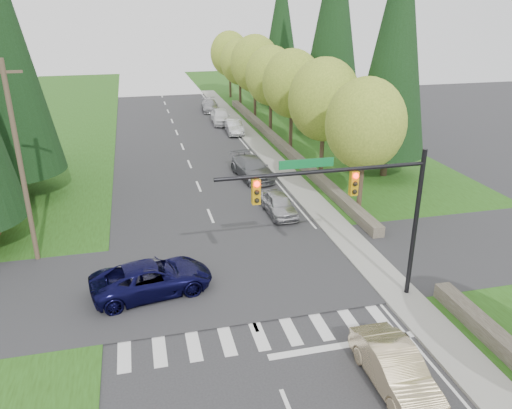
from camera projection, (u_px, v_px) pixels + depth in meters
name	position (u px, v px, depth m)	size (l,w,h in m)	color
ground	(282.00, 392.00, 16.91)	(120.00, 120.00, 0.00)	#28282B
grass_east	(371.00, 176.00, 37.77)	(14.00, 110.00, 0.06)	#234512
cross_street	(235.00, 276.00, 24.11)	(120.00, 8.00, 0.10)	#28282B
sidewalk_east	(286.00, 174.00, 38.21)	(1.80, 80.00, 0.13)	gray
curb_east	(276.00, 175.00, 38.02)	(0.20, 80.00, 0.13)	gray
stone_wall_north	(279.00, 143.00, 45.68)	(0.70, 40.00, 0.70)	#4C4438
traffic_signal	(357.00, 197.00, 20.05)	(8.70, 0.37, 6.80)	black
utility_pole	(20.00, 164.00, 23.68)	(1.60, 0.24, 10.00)	#473828
decid_tree_0	(365.00, 124.00, 29.44)	(4.80, 4.80, 8.37)	#38281C
decid_tree_1	(324.00, 100.00, 35.69)	(5.20, 5.20, 8.80)	#38281C
decid_tree_2	(292.00, 84.00, 41.89)	(5.00, 5.00, 8.82)	#38281C
decid_tree_3	(271.00, 76.00, 48.32)	(5.00, 5.00, 8.55)	#38281C
decid_tree_4	(255.00, 64.00, 54.49)	(5.40, 5.40, 9.18)	#38281C
decid_tree_5	(240.00, 62.00, 60.94)	(4.80, 4.80, 8.30)	#38281C
decid_tree_6	(230.00, 54.00, 67.14)	(5.20, 5.20, 8.86)	#38281C
conifer_e_a	(397.00, 41.00, 34.33)	(5.44, 5.44, 17.80)	#38281C
conifer_e_b	(334.00, 19.00, 46.77)	(6.12, 6.12, 19.80)	#38281C
conifer_e_c	(281.00, 29.00, 59.72)	(5.10, 5.10, 16.80)	#38281C
sedan_champagne	(395.00, 368.00, 16.92)	(1.53, 4.40, 1.45)	beige
suv_navy	(152.00, 278.00, 22.42)	(2.49, 5.40, 1.50)	black
parked_car_a	(279.00, 204.00, 30.89)	(1.59, 3.95, 1.35)	#AFAFB4
parked_car_b	(252.00, 168.00, 37.35)	(2.11, 5.19, 1.51)	slate
parked_car_c	(234.00, 127.00, 50.01)	(1.49, 4.26, 1.40)	silver
parked_car_d	(221.00, 116.00, 54.01)	(1.92, 4.78, 1.63)	silver
parked_car_e	(210.00, 106.00, 60.38)	(1.92, 4.71, 1.37)	#9E9EA3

